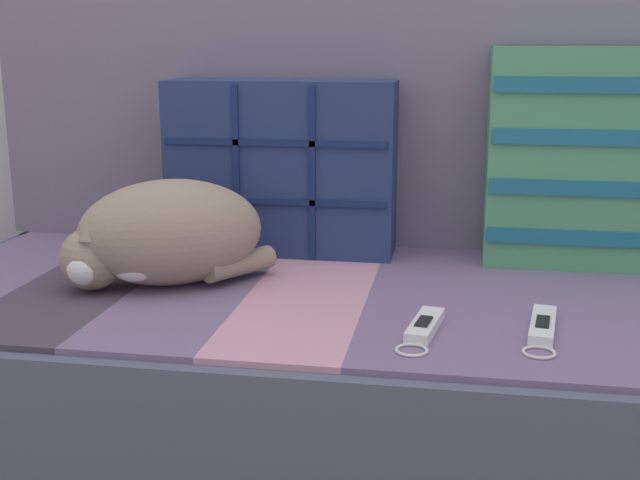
{
  "coord_description": "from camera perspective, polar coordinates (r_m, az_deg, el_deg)",
  "views": [
    {
      "loc": [
        0.15,
        -1.29,
        0.86
      ],
      "look_at": [
        -0.08,
        0.04,
        0.53
      ],
      "focal_mm": 45.0,
      "sensor_mm": 36.0,
      "label": 1
    }
  ],
  "objects": [
    {
      "name": "couch",
      "position": [
        1.56,
        3.6,
        -10.81
      ],
      "size": [
        1.79,
        0.86,
        0.43
      ],
      "color": "brown",
      "rests_on": "ground_plane"
    },
    {
      "name": "sofa_backrest",
      "position": [
        1.78,
        5.13,
        8.79
      ],
      "size": [
        1.76,
        0.14,
        0.56
      ],
      "color": "slate",
      "rests_on": "couch"
    },
    {
      "name": "throw_pillow_quilted",
      "position": [
        1.68,
        -2.77,
        5.16
      ],
      "size": [
        0.47,
        0.14,
        0.36
      ],
      "color": "navy",
      "rests_on": "couch"
    },
    {
      "name": "game_remote_near",
      "position": [
        1.24,
        7.4,
        -6.19
      ],
      "size": [
        0.07,
        0.19,
        0.02
      ],
      "color": "white",
      "rests_on": "couch"
    },
    {
      "name": "game_remote_far",
      "position": [
        1.28,
        15.54,
        -6.01
      ],
      "size": [
        0.07,
        0.21,
        0.02
      ],
      "color": "white",
      "rests_on": "couch"
    },
    {
      "name": "throw_pillow_striped",
      "position": [
        1.66,
        19.31,
        5.47
      ],
      "size": [
        0.43,
        0.14,
        0.43
      ],
      "color": "#4C9366",
      "rests_on": "couch"
    },
    {
      "name": "sleeping_cat",
      "position": [
        1.48,
        -11.16,
        0.27
      ],
      "size": [
        0.39,
        0.34,
        0.19
      ],
      "color": "gray",
      "rests_on": "couch"
    }
  ]
}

